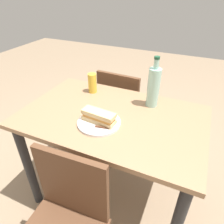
# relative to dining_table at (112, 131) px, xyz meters

# --- Properties ---
(ground_plane) EXTENTS (8.00, 8.00, 0.00)m
(ground_plane) POSITION_rel_dining_table_xyz_m (0.00, 0.00, -0.64)
(ground_plane) COLOR #8C755B
(dining_table) EXTENTS (1.13, 0.72, 0.78)m
(dining_table) POSITION_rel_dining_table_xyz_m (0.00, 0.00, 0.00)
(dining_table) COLOR #997251
(dining_table) RESTS_ON ground
(chair_far) EXTENTS (0.42, 0.42, 0.84)m
(chair_far) POSITION_rel_dining_table_xyz_m (0.00, 0.56, -0.16)
(chair_far) COLOR brown
(chair_far) RESTS_ON ground
(chair_near) EXTENTS (0.42, 0.42, 0.84)m
(chair_near) POSITION_rel_dining_table_xyz_m (0.15, -0.56, -0.16)
(chair_near) COLOR brown
(chair_near) RESTS_ON ground
(plate_near) EXTENTS (0.25, 0.25, 0.01)m
(plate_near) POSITION_rel_dining_table_xyz_m (0.03, 0.12, 0.14)
(plate_near) COLOR white
(plate_near) RESTS_ON dining_table
(baguette_sandwich_near) EXTENTS (0.20, 0.09, 0.07)m
(baguette_sandwich_near) POSITION_rel_dining_table_xyz_m (0.03, 0.12, 0.18)
(baguette_sandwich_near) COLOR #DBB77A
(baguette_sandwich_near) RESTS_ON plate_near
(knife_near) EXTENTS (0.18, 0.04, 0.01)m
(knife_near) POSITION_rel_dining_table_xyz_m (0.03, 0.17, 0.15)
(knife_near) COLOR silver
(knife_near) RESTS_ON plate_near
(water_bottle) EXTENTS (0.08, 0.08, 0.33)m
(water_bottle) POSITION_rel_dining_table_xyz_m (-0.19, -0.21, 0.27)
(water_bottle) COLOR #99C6B7
(water_bottle) RESTS_ON dining_table
(beer_glass) EXTENTS (0.06, 0.06, 0.14)m
(beer_glass) POSITION_rel_dining_table_xyz_m (0.26, -0.22, 0.20)
(beer_glass) COLOR gold
(beer_glass) RESTS_ON dining_table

